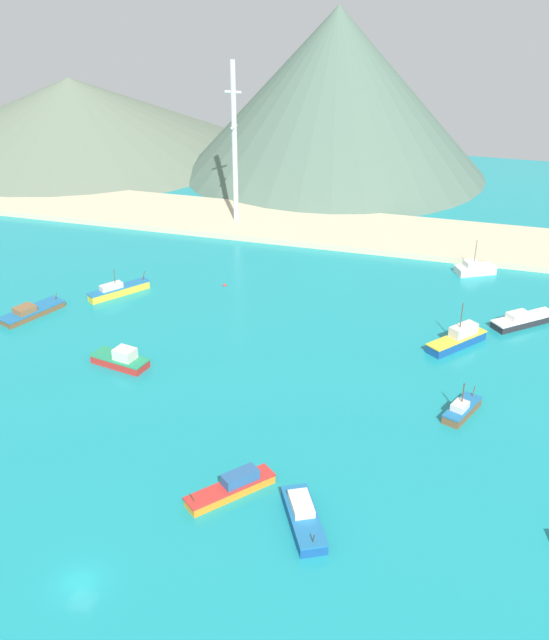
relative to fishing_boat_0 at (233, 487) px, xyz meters
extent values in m
cube|color=teal|center=(-9.70, 14.04, -1.11)|extent=(260.00, 280.00, 0.50)
cube|color=orange|center=(-0.19, -0.23, -0.38)|extent=(8.35, 9.31, 0.97)
cube|color=red|center=(-0.19, -0.23, 0.20)|extent=(8.51, 9.50, 0.20)
cube|color=#28568C|center=(0.63, 0.75, 0.90)|extent=(3.95, 4.23, 1.20)
cylinder|color=#4C3823|center=(-3.14, -3.74, 0.78)|extent=(0.46, 0.52, 1.31)
cube|color=brown|center=(-45.12, 31.90, -0.43)|extent=(6.86, 10.88, 0.86)
cube|color=#1E669E|center=(-45.12, 31.90, 0.10)|extent=(6.99, 11.10, 0.20)
cube|color=brown|center=(-45.61, 30.69, 0.67)|extent=(3.37, 3.75, 0.94)
cylinder|color=#4C3823|center=(-43.37, 36.26, 0.61)|extent=(0.31, 0.53, 1.18)
cube|color=silver|center=(22.69, 69.11, -0.27)|extent=(7.58, 5.99, 1.17)
cube|color=white|center=(22.69, 69.11, 0.41)|extent=(7.73, 6.11, 0.20)
cube|color=silver|center=(21.93, 68.69, 1.02)|extent=(3.14, 3.12, 1.02)
cylinder|color=#4C3823|center=(22.34, 68.91, 3.55)|extent=(0.10, 0.10, 4.04)
cube|color=gold|center=(-35.25, 42.81, -0.24)|extent=(7.83, 9.90, 1.24)
cube|color=#1E669E|center=(-35.25, 42.81, 0.48)|extent=(7.99, 10.10, 0.20)
cube|color=beige|center=(-36.03, 41.72, 1.05)|extent=(3.39, 3.94, 0.93)
cylinder|color=#4C3823|center=(-32.44, 46.76, 1.25)|extent=(0.51, 0.65, 1.68)
cylinder|color=#4C3823|center=(-35.59, 42.34, 2.73)|extent=(0.11, 0.11, 2.42)
cube|color=#14478C|center=(8.59, -2.59, -0.28)|extent=(6.72, 9.50, 1.16)
cube|color=#1E669E|center=(8.59, -2.59, 0.40)|extent=(6.86, 9.69, 0.20)
cube|color=silver|center=(8.06, -1.56, 0.90)|extent=(3.64, 4.40, 0.81)
cylinder|color=#4C3823|center=(10.49, -6.28, 1.11)|extent=(0.41, 0.65, 1.57)
cube|color=red|center=(-24.31, 21.45, -0.30)|extent=(8.67, 4.65, 1.12)
cube|color=#238C5B|center=(-24.31, 21.45, 0.36)|extent=(8.84, 4.74, 0.20)
cube|color=beige|center=(-23.31, 21.25, 1.23)|extent=(3.23, 2.83, 1.55)
cube|color=#232328|center=(30.95, 50.58, -0.33)|extent=(10.12, 9.41, 1.07)
cube|color=white|center=(30.95, 50.58, 0.31)|extent=(10.32, 9.59, 0.20)
cube|color=silver|center=(29.92, 49.67, 0.93)|extent=(3.97, 3.86, 1.03)
cube|color=brown|center=(23.06, 22.35, -0.32)|extent=(4.66, 7.20, 1.08)
cube|color=#1E669E|center=(23.06, 22.35, 0.32)|extent=(4.75, 7.34, 0.20)
cube|color=beige|center=(22.74, 21.56, 0.86)|extent=(2.40, 2.70, 0.88)
cylinder|color=#4C3823|center=(24.22, 25.21, 0.98)|extent=(0.35, 0.63, 1.46)
cylinder|color=#4C3823|center=(22.90, 21.97, 2.64)|extent=(0.16, 0.16, 2.68)
cube|color=#14478C|center=(21.20, 40.36, -0.22)|extent=(8.36, 9.63, 1.29)
cube|color=gold|center=(21.20, 40.36, 0.53)|extent=(8.52, 9.82, 0.20)
cube|color=beige|center=(21.99, 41.36, 1.42)|extent=(4.27, 4.68, 1.59)
cylinder|color=#4C3823|center=(21.44, 40.67, 4.19)|extent=(0.14, 0.14, 3.95)
sphere|color=red|center=(-19.17, 51.23, -0.75)|extent=(0.61, 0.61, 0.61)
cube|color=#C6B793|center=(-9.70, 83.42, -0.26)|extent=(247.00, 21.55, 1.20)
cone|color=#60705B|center=(-92.14, 128.50, 9.37)|extent=(101.85, 101.85, 20.46)
cone|color=#4C6656|center=(-16.08, 127.44, 19.46)|extent=(77.88, 77.88, 40.65)
cylinder|color=silver|center=(-27.22, 81.31, 15.91)|extent=(1.05, 1.05, 33.54)
cylinder|color=silver|center=(-27.22, 81.31, 26.64)|extent=(3.35, 0.52, 0.52)
cylinder|color=silver|center=(-27.22, 81.31, 19.94)|extent=(0.52, 2.68, 0.52)
camera|label=1|loc=(21.75, -58.85, 52.47)|focal=41.23mm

